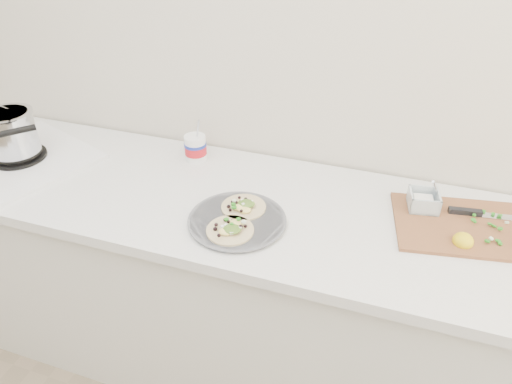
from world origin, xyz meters
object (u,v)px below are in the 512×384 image
(stove, at_px, (15,143))
(cutboard, at_px, (463,221))
(tub, at_px, (196,145))
(taco_plate, at_px, (237,218))

(stove, height_order, cutboard, stove)
(stove, height_order, tub, stove)
(cutboard, bearing_deg, tub, 163.82)
(stove, bearing_deg, tub, 39.73)
(taco_plate, bearing_deg, tub, 131.59)
(tub, distance_m, cutboard, 0.98)
(stove, bearing_deg, cutboard, 24.21)
(taco_plate, xyz_separation_m, tub, (-0.29, 0.33, 0.05))
(tub, bearing_deg, stove, -160.45)
(tub, xyz_separation_m, cutboard, (0.97, -0.12, -0.05))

